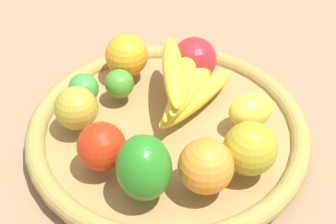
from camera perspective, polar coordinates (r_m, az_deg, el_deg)
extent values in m
plane|color=#916E52|center=(0.81, 0.00, -3.35)|extent=(2.40, 2.40, 0.00)
cylinder|color=#A57C49|center=(0.80, 0.00, -2.65)|extent=(0.42, 0.42, 0.03)
torus|color=#9E8643|center=(0.79, 0.00, -1.94)|extent=(0.45, 0.45, 0.03)
ellipsoid|color=yellow|center=(0.77, 9.46, 0.18)|extent=(0.09, 0.09, 0.05)
sphere|color=red|center=(0.70, -7.63, -3.94)|extent=(0.09, 0.09, 0.07)
ellipsoid|color=yellow|center=(0.80, 3.30, 1.64)|extent=(0.18, 0.08, 0.03)
ellipsoid|color=yellow|center=(0.79, 2.52, 2.80)|extent=(0.18, 0.03, 0.03)
ellipsoid|color=yellow|center=(0.79, 1.60, 3.86)|extent=(0.18, 0.08, 0.03)
ellipsoid|color=yellow|center=(0.78, 0.59, 4.77)|extent=(0.17, 0.12, 0.03)
sphere|color=red|center=(0.84, 3.02, 6.04)|extent=(0.10, 0.10, 0.08)
sphere|color=#468F2A|center=(0.82, -5.59, 3.26)|extent=(0.06, 0.06, 0.05)
sphere|color=#B19731|center=(0.76, -10.47, 0.44)|extent=(0.09, 0.09, 0.07)
sphere|color=orange|center=(0.66, 4.36, -6.22)|extent=(0.09, 0.09, 0.08)
ellipsoid|color=#267D20|center=(0.65, -2.79, -6.39)|extent=(0.11, 0.11, 0.09)
sphere|color=orange|center=(0.86, -4.77, 6.50)|extent=(0.10, 0.10, 0.07)
sphere|color=#A99A25|center=(0.69, 9.38, -4.15)|extent=(0.10, 0.10, 0.08)
sphere|color=green|center=(0.81, -9.66, 2.68)|extent=(0.06, 0.06, 0.05)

